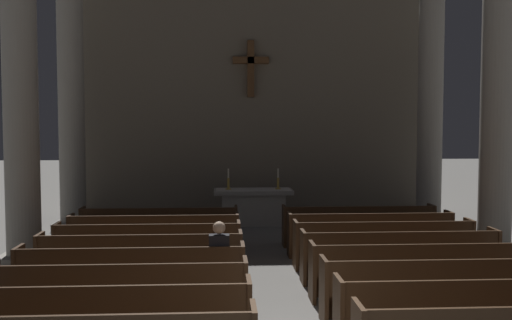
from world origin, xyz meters
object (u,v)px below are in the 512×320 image
Objects in this scene: pew_left_row_2 at (105,320)px; column_left_third at (71,104)px; pew_right_row_6 at (383,244)px; column_right_second at (498,99)px; pew_left_row_5 at (141,259)px; column_left_second at (21,98)px; pew_right_row_2 at (476,313)px; candlestick_right at (278,183)px; pew_left_row_6 at (148,247)px; pew_right_row_5 at (400,256)px; pew_left_row_3 at (120,294)px; pew_left_row_7 at (155,236)px; pew_left_row_4 at (132,275)px; candlestick_left at (228,183)px; pew_left_row_8 at (160,227)px; pew_right_row_7 at (370,234)px; pew_right_row_4 at (419,270)px; pew_right_row_3 at (444,289)px; altar at (253,206)px; lone_worshipper at (219,260)px; column_right_third at (430,105)px; pew_right_row_8 at (358,225)px.

pew_left_row_2 is 9.74m from column_left_third.
pew_right_row_6 is 0.51× the size of column_right_second.
column_left_second is (-2.59, 1.77, 2.90)m from pew_left_row_5.
pew_left_row_2 is at bearing 180.00° from pew_right_row_2.
column_right_second is at bearing -46.04° from candlestick_right.
pew_left_row_6 and pew_right_row_5 have the same top height.
column_left_third is 6.02m from candlestick_right.
pew_left_row_3 is 1.00× the size of pew_left_row_7.
candlestick_left reaches higher than pew_left_row_4.
pew_left_row_4 is at bearing -90.00° from pew_left_row_6.
pew_left_row_3 is 5.30m from pew_left_row_8.
pew_right_row_4 is at bearing -90.00° from pew_right_row_7.
pew_left_row_8 is at bearing 155.35° from pew_right_row_6.
pew_right_row_6 and pew_right_row_7 have the same top height.
pew_right_row_2 is 11.83m from column_left_third.
pew_right_row_2 and pew_right_row_3 have the same top height.
pew_right_row_2 is at bearing -90.00° from pew_right_row_4.
pew_left_row_8 and pew_right_row_6 have the same top height.
pew_left_row_2 is 6.10× the size of candlestick_left.
pew_left_row_8 is 1.00× the size of pew_right_row_2.
pew_right_row_7 is (4.62, 5.30, 0.00)m from pew_left_row_2.
pew_left_row_2 is at bearing -137.45° from pew_right_row_6.
pew_left_row_6 is at bearing 167.08° from pew_right_row_5.
pew_left_row_3 is at bearing 167.08° from pew_right_row_2.
pew_right_row_4 is 7.82m from candlestick_left.
pew_left_row_2 is 0.51× the size of column_right_second.
pew_left_row_3 and pew_right_row_2 have the same top height.
pew_left_row_3 is at bearing -110.06° from candlestick_right.
pew_left_row_7 is 1.00× the size of pew_right_row_2.
candlestick_right is at bearing 104.73° from pew_right_row_5.
pew_right_row_5 is 6.10× the size of candlestick_left.
column_left_second is 6.43m from candlestick_left.
pew_left_row_5 is 1.62× the size of altar.
pew_right_row_2 is 1.00× the size of pew_right_row_5.
lone_worshipper is at bearing 161.28° from pew_right_row_3.
pew_right_row_6 is (0.00, 1.06, 0.00)m from pew_right_row_5.
pew_left_row_8 is at bearing 90.00° from pew_left_row_2.
pew_right_row_3 is (4.62, 1.06, 0.00)m from pew_left_row_2.
column_left_third is at bearing 153.27° from pew_right_row_7.
column_right_third reaches higher than pew_right_row_7.
column_left_second is (-7.21, 4.95, 2.90)m from pew_right_row_2.
pew_left_row_6 is 2.12m from pew_left_row_8.
column_left_second is (-7.21, 3.89, 2.90)m from pew_right_row_3.
pew_left_row_3 is 4.74m from pew_right_row_4.
pew_right_row_4 is (4.62, 2.12, 0.00)m from pew_left_row_2.
lone_worshipper is (1.38, 1.10, 0.22)m from pew_left_row_3.
pew_left_row_4 is 6.27m from pew_right_row_8.
pew_right_row_5 is at bearing 34.54° from pew_left_row_2.
column_left_second reaches higher than pew_right_row_3.
altar is (-2.31, 4.00, 0.06)m from pew_right_row_7.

